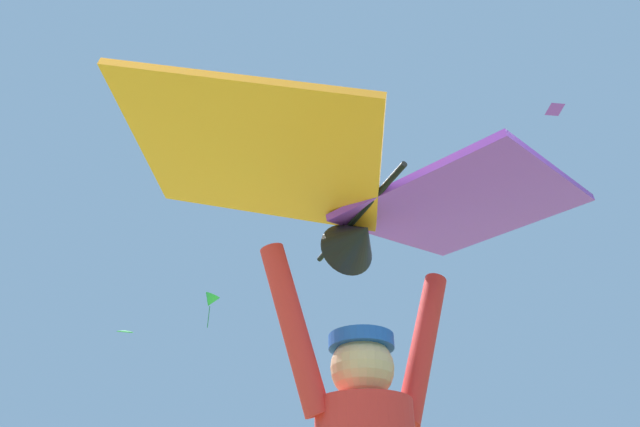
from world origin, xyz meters
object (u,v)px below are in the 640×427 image
(distant_kite_green_high_right, at_px, (125,331))
(distant_kite_green_far_center, at_px, (210,301))
(held_stunt_kite, at_px, (366,194))
(distant_kite_purple_mid_left, at_px, (555,109))
(distant_kite_purple_mid_right, at_px, (410,185))
(distant_kite_white_high_left, at_px, (476,164))

(distant_kite_green_high_right, height_order, distant_kite_green_far_center, distant_kite_green_far_center)
(held_stunt_kite, xyz_separation_m, distant_kite_purple_mid_left, (7.92, 10.49, 10.65))
(held_stunt_kite, distance_m, distant_kite_green_far_center, 34.27)
(distant_kite_green_high_right, distance_m, distant_kite_purple_mid_right, 14.51)
(distant_kite_green_far_center, relative_size, distant_kite_purple_mid_left, 3.57)
(distant_kite_green_far_center, bearing_deg, distant_kite_purple_mid_right, -56.73)
(distant_kite_purple_mid_left, bearing_deg, distant_kite_green_far_center, 121.56)
(held_stunt_kite, relative_size, distant_kite_white_high_left, 0.92)
(held_stunt_kite, bearing_deg, distant_kite_green_high_right, 108.01)
(distant_kite_green_high_right, relative_size, distant_kite_white_high_left, 0.40)
(distant_kite_green_high_right, xyz_separation_m, distant_kite_white_high_left, (13.87, -9.65, 3.08))
(held_stunt_kite, height_order, distant_kite_purple_mid_left, distant_kite_purple_mid_left)
(distant_kite_white_high_left, distance_m, distant_kite_purple_mid_right, 3.78)
(distant_kite_green_high_right, distance_m, distant_kite_green_far_center, 10.10)
(held_stunt_kite, xyz_separation_m, distant_kite_green_far_center, (-4.95, 31.44, 12.73))
(distant_kite_green_far_center, xyz_separation_m, distant_kite_white_high_left, (11.31, -17.97, -2.03))
(distant_kite_green_high_right, xyz_separation_m, distant_kite_purple_mid_right, (12.26, -6.46, 4.32))
(distant_kite_purple_mid_left, xyz_separation_m, distant_kite_white_high_left, (-1.56, 2.98, 0.04))
(distant_kite_green_high_right, xyz_separation_m, distant_kite_purple_mid_left, (15.43, -12.63, 3.04))
(distant_kite_white_high_left, bearing_deg, distant_kite_purple_mid_right, 116.86)
(distant_kite_green_far_center, relative_size, distant_kite_purple_mid_right, 2.98)
(held_stunt_kite, height_order, distant_kite_purple_mid_right, distant_kite_purple_mid_right)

